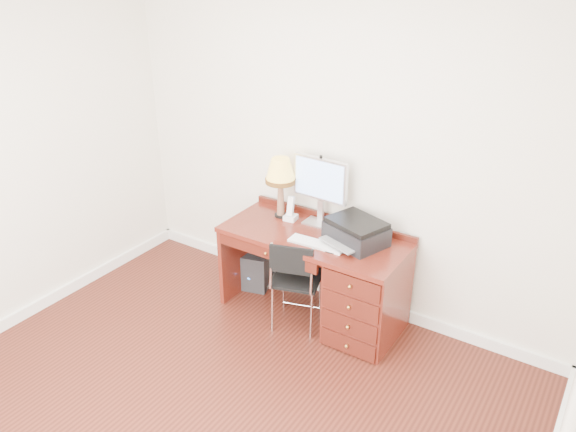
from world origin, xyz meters
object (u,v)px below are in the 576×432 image
Objects in this scene: leg_lamp at (281,174)px; phone at (291,213)px; desk at (348,283)px; printer at (356,232)px; monitor at (320,183)px; chair at (293,275)px; equipment_box at (254,268)px.

phone is at bearing -7.70° from leg_lamp.
desk is 0.44m from printer.
phone is at bearing -155.22° from monitor.
leg_lamp reaches higher than printer.
leg_lamp is 2.48× the size of phone.
chair is (0.37, -0.38, -0.65)m from leg_lamp.
chair is 0.78m from equipment_box.
desk is at bearing -21.19° from equipment_box.
phone is at bearing 168.79° from desk.
chair is at bearing -61.71° from phone.
printer is 1.22m from equipment_box.
monitor is 1.65× the size of equipment_box.
leg_lamp is 1.00m from equipment_box.
printer is (0.01, 0.06, 0.43)m from desk.
monitor is 0.51m from printer.
chair is at bearing -146.75° from desk.
printer is 0.80m from leg_lamp.
desk is 1.87× the size of chair.
monitor is 2.69× the size of phone.
desk is 2.66× the size of monitor.
monitor is at bearing -4.70° from equipment_box.
monitor is at bearing 179.22° from printer.
monitor is 0.38m from phone.
leg_lamp reaches higher than phone.
printer is 0.64× the size of chair.
phone reaches higher than printer.
desk is at bearing 15.86° from chair.
desk is 2.88× the size of leg_lamp.
printer is 0.99× the size of leg_lamp.
monitor is 1.08× the size of leg_lamp.
printer reaches higher than desk.
monitor is 0.77m from chair.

